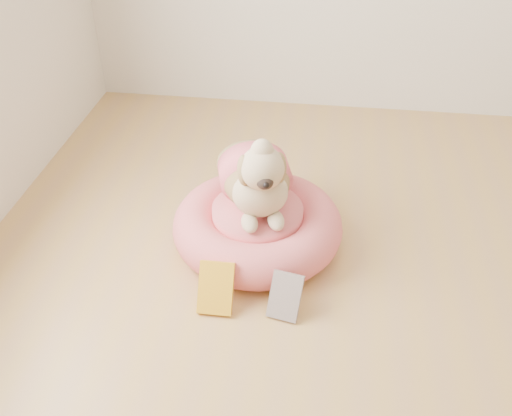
# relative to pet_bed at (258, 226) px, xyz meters

# --- Properties ---
(pet_bed) EXTENTS (0.74, 0.74, 0.19)m
(pet_bed) POSITION_rel_pet_bed_xyz_m (0.00, 0.00, 0.00)
(pet_bed) COLOR #D85460
(pet_bed) RESTS_ON floor
(dog) EXTENTS (0.50, 0.62, 0.39)m
(dog) POSITION_rel_pet_bed_xyz_m (-0.01, 0.04, 0.30)
(dog) COLOR brown
(dog) RESTS_ON pet_bed
(book_yellow) EXTENTS (0.13, 0.14, 0.18)m
(book_yellow) POSITION_rel_pet_bed_xyz_m (-0.11, -0.40, -0.00)
(book_yellow) COLOR #FCFF1A
(book_yellow) RESTS_ON floor
(book_white) EXTENTS (0.14, 0.13, 0.16)m
(book_white) POSITION_rel_pet_bed_xyz_m (0.16, -0.40, -0.01)
(book_white) COLOR white
(book_white) RESTS_ON floor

